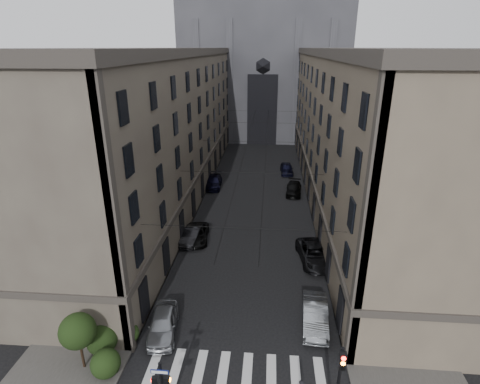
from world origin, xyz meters
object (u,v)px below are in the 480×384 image
(car_left_midfar, at_px, (197,234))
(car_left_far, at_px, (214,182))
(traffic_light_right, at_px, (339,379))
(car_left_near, at_px, (163,323))
(gothic_tower, at_px, (264,53))
(car_right_midnear, at_px, (314,254))
(car_left_midnear, at_px, (192,235))
(car_right_midfar, at_px, (294,189))
(car_right_far, at_px, (287,169))
(car_right_near, at_px, (315,315))

(car_left_midfar, relative_size, car_left_far, 0.92)
(car_left_midfar, xyz_separation_m, car_left_far, (-0.61, 16.04, 0.10))
(traffic_light_right, bearing_deg, car_left_near, 151.02)
(gothic_tower, relative_size, car_right_midnear, 10.11)
(traffic_light_right, relative_size, car_left_near, 1.10)
(car_left_midnear, distance_m, car_left_midfar, 0.52)
(car_left_near, bearing_deg, traffic_light_right, -36.85)
(car_left_midfar, relative_size, car_right_midfar, 1.00)
(gothic_tower, distance_m, car_left_near, 69.29)
(gothic_tower, bearing_deg, car_left_near, -94.59)
(gothic_tower, xyz_separation_m, car_left_midnear, (-6.00, -53.57, -17.05))
(traffic_light_right, relative_size, car_left_midfar, 1.04)
(traffic_light_right, height_order, car_left_near, traffic_light_right)
(gothic_tower, distance_m, car_left_far, 41.38)
(traffic_light_right, xyz_separation_m, car_left_far, (-11.80, 35.83, -2.50))
(car_right_midnear, distance_m, car_right_far, 26.45)
(car_right_near, distance_m, car_right_far, 35.14)
(gothic_tower, height_order, car_right_near, gothic_tower)
(car_left_near, relative_size, car_right_midnear, 0.83)
(car_right_far, bearing_deg, traffic_light_right, -91.06)
(traffic_light_right, bearing_deg, car_right_near, 91.71)
(car_right_midnear, bearing_deg, car_right_midfar, 85.53)
(car_right_near, relative_size, car_right_midnear, 0.88)
(traffic_light_right, xyz_separation_m, car_right_near, (-0.23, 7.81, -2.46))
(car_left_midfar, bearing_deg, car_left_midnear, -148.61)
(car_left_midnear, height_order, car_left_far, car_left_far)
(traffic_light_right, bearing_deg, car_right_far, 91.40)
(car_left_near, relative_size, car_right_near, 0.94)
(car_left_midfar, height_order, car_left_far, car_left_far)
(car_left_near, xyz_separation_m, car_right_near, (10.74, 1.73, 0.02))
(car_left_midnear, bearing_deg, car_right_near, -39.35)
(car_right_midnear, distance_m, car_right_midfar, 17.53)
(car_left_midfar, bearing_deg, car_right_far, 60.62)
(car_right_midfar, bearing_deg, car_right_far, 99.54)
(traffic_light_right, bearing_deg, car_right_midnear, 87.92)
(car_left_near, xyz_separation_m, car_left_midnear, (-0.63, 13.39, -0.06))
(car_right_midnear, bearing_deg, gothic_tower, 88.62)
(car_right_near, bearing_deg, car_right_midnear, 88.29)
(car_left_near, height_order, car_right_near, car_right_near)
(gothic_tower, distance_m, car_right_midnear, 59.32)
(car_left_midnear, distance_m, car_left_far, 16.35)
(car_left_far, relative_size, car_right_far, 1.14)
(traffic_light_right, distance_m, car_right_far, 43.03)
(car_right_midnear, bearing_deg, car_left_midfar, 156.99)
(car_right_near, bearing_deg, car_right_midfar, 94.04)
(car_left_midnear, xyz_separation_m, car_right_midfar, (11.23, 14.58, -0.02))
(car_left_near, height_order, car_right_far, car_right_far)
(traffic_light_right, distance_m, car_right_near, 8.20)
(car_right_midnear, bearing_deg, car_left_midnear, 158.86)
(gothic_tower, relative_size, car_left_near, 12.23)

